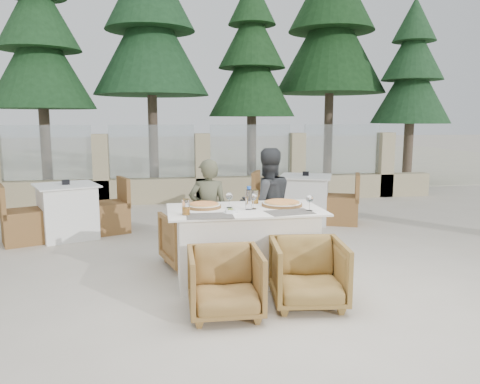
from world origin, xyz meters
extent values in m
plane|color=beige|center=(0.00, 0.00, 0.00)|extent=(80.00, 80.00, 0.00)
cube|color=beige|center=(0.00, 14.00, 0.01)|extent=(30.00, 16.00, 0.01)
cone|color=#1F4922|center=(-3.50, 7.00, 2.75)|extent=(2.42, 2.42, 5.50)
cone|color=#1E4925|center=(-1.00, 7.50, 3.25)|extent=(2.86, 2.86, 6.50)
cone|color=#1C421D|center=(1.50, 7.20, 2.50)|extent=(2.20, 2.20, 5.00)
cone|color=#1A401B|center=(3.80, 7.80, 3.40)|extent=(2.99, 2.99, 6.80)
cone|color=#204825|center=(5.50, 6.50, 2.25)|extent=(1.98, 1.98, 4.50)
cube|color=#5E5850|center=(-0.41, -0.31, 0.77)|extent=(0.46, 0.32, 0.00)
cube|color=#605A52|center=(0.40, -0.27, 0.77)|extent=(0.49, 0.36, 0.00)
cylinder|color=#E9551F|center=(-0.43, 0.12, 0.79)|extent=(0.38, 0.38, 0.05)
cylinder|color=orange|center=(0.41, 0.09, 0.80)|extent=(0.55, 0.55, 0.06)
cylinder|color=#A8C9DD|center=(0.03, -0.05, 0.89)|extent=(0.08, 0.08, 0.24)
cylinder|color=orange|center=(-0.63, -0.21, 0.85)|extent=(0.09, 0.09, 0.15)
cylinder|color=orange|center=(0.16, 0.27, 0.84)|extent=(0.10, 0.10, 0.15)
imported|color=olive|center=(-0.50, 0.58, 0.32)|extent=(0.83, 0.84, 0.63)
imported|color=olive|center=(0.33, 0.67, 0.27)|extent=(0.67, 0.68, 0.54)
imported|color=olive|center=(-0.34, -0.86, 0.29)|extent=(0.64, 0.66, 0.59)
imported|color=olive|center=(0.44, -0.77, 0.30)|extent=(0.72, 0.74, 0.61)
imported|color=#4F503A|center=(-0.32, 0.61, 0.62)|extent=(0.47, 0.33, 1.24)
imported|color=#343739|center=(0.39, 0.66, 0.68)|extent=(0.71, 0.59, 1.36)
camera|label=1|loc=(-0.88, -4.71, 1.70)|focal=35.00mm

